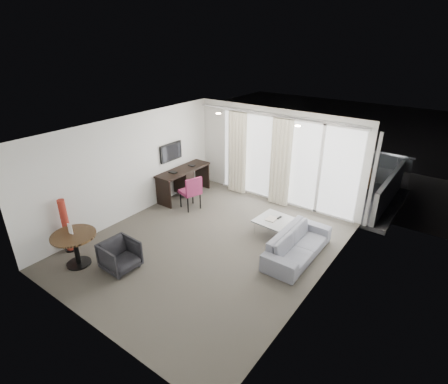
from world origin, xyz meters
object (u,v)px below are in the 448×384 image
Objects in this scene: rattan_chair_b at (356,182)px; tub_armchair at (120,256)px; round_table at (76,250)px; rattan_chair_a at (334,173)px; desk at (184,183)px; coffee_table at (274,226)px; red_lamp at (66,226)px; sofa at (298,244)px; desk_chair at (190,192)px.

tub_armchair is at bearing -105.71° from rattan_chair_b.
round_table is 1.07× the size of rattan_chair_b.
desk is at bearing -144.35° from rattan_chair_a.
round_table is at bearing -120.79° from rattan_chair_a.
tub_armchair is at bearing -121.15° from coffee_table.
red_lamp is 4.99m from sofa.
desk is 1.99× the size of rattan_chair_a.
desk reaches higher than tub_armchair.
coffee_table is 1.01m from sofa.
desk is at bearing 161.46° from desk_chair.
coffee_table is at bearing 58.06° from sofa.
desk is 3.60m from red_lamp.
tub_armchair is 0.35× the size of sofa.
desk is 0.82m from desk_chair.
sofa is 4.14m from rattan_chair_a.
rattan_chair_a reaches higher than tub_armchair.
red_lamp is at bearing 123.57° from sofa.
desk is 2.17× the size of rattan_chair_b.
sofa is (3.53, 2.95, -0.07)m from round_table.
desk_chair reaches higher than round_table.
sofa is at bearing -31.94° from coffee_table.
coffee_table is (2.68, 3.48, -0.17)m from round_table.
round_table is 4.60m from sofa.
rattan_chair_a is (1.95, 6.58, 0.14)m from tub_armchair.
rattan_chair_b is (4.17, 6.60, -0.20)m from red_lamp.
round_table is 4.40m from coffee_table.
round_table is 0.46× the size of sofa.
round_table is at bearing -17.85° from red_lamp.
rattan_chair_b reaches higher than round_table.
rattan_chair_a is at bearing -14.14° from tub_armchair.
round_table is at bearing -127.59° from coffee_table.
desk_chair reaches higher than rattan_chair_b.
sofa is at bearing 39.84° from round_table.
red_lamp is at bearing -135.06° from coffee_table.
coffee_table is 3.44m from rattan_chair_b.
coffee_table is (3.29, 3.28, -0.43)m from red_lamp.
round_table is at bearing -110.19° from rattan_chair_b.
coffee_table is at bearing 21.76° from desk_chair.
rattan_chair_a reaches higher than rattan_chair_b.
sofa is at bearing 33.57° from red_lamp.
tub_armchair is at bearing 27.26° from round_table.
round_table is at bearing 119.63° from tub_armchair.
tub_armchair is 3.69m from sofa.
round_table is at bearing -75.64° from desk_chair.
rattan_chair_b is (0.02, 3.85, 0.13)m from sofa.
red_lamp is 4.67m from coffee_table.
round_table is (-0.19, -3.30, -0.12)m from desk_chair.
red_lamp is at bearing -114.84° from rattan_chair_b.
desk_chair is 4.85m from rattan_chair_b.
tub_armchair is at bearing -68.77° from desk.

